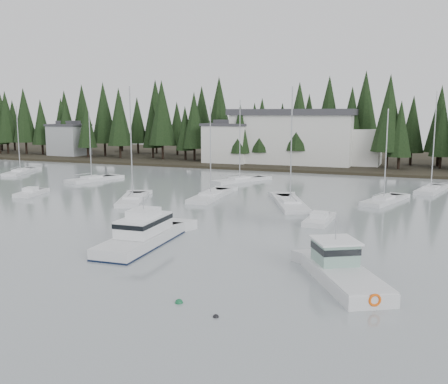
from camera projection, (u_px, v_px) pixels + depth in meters
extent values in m
cube|color=black|center=(330.00, 160.00, 113.81)|extent=(240.00, 54.00, 1.00)
cube|color=silver|center=(228.00, 144.00, 103.21)|extent=(9.00, 7.00, 7.50)
cube|color=#38383D|center=(228.00, 125.00, 102.58)|extent=(9.54, 7.42, 0.50)
cube|color=#38383D|center=(228.00, 122.00, 102.49)|extent=(4.95, 3.85, 0.80)
cube|color=#999EA0|center=(69.00, 141.00, 120.45)|extent=(8.00, 7.00, 7.00)
cube|color=#38383D|center=(68.00, 125.00, 119.86)|extent=(8.48, 7.42, 0.50)
cube|color=#38383D|center=(68.00, 122.00, 119.77)|extent=(4.40, 3.85, 0.80)
cube|color=silver|center=(293.00, 139.00, 101.01)|extent=(24.00, 10.00, 10.00)
cube|color=#38383D|center=(293.00, 112.00, 100.18)|extent=(25.00, 11.00, 1.20)
cube|color=silver|center=(354.00, 147.00, 98.69)|extent=(10.00, 8.00, 7.00)
cube|color=silver|center=(141.00, 244.00, 40.57)|extent=(3.82, 10.61, 1.52)
cube|color=black|center=(141.00, 245.00, 40.59)|extent=(3.85, 10.67, 0.21)
cube|color=white|center=(144.00, 225.00, 40.83)|extent=(2.95, 5.57, 1.38)
cube|color=black|center=(144.00, 221.00, 40.78)|extent=(3.02, 5.63, 0.38)
cube|color=white|center=(144.00, 213.00, 40.67)|extent=(2.09, 2.82, 0.62)
cylinder|color=#A5A8AD|center=(143.00, 204.00, 40.55)|extent=(0.10, 0.10, 1.04)
cube|color=silver|center=(344.00, 283.00, 31.37)|extent=(6.89, 8.87, 1.39)
cube|color=silver|center=(345.00, 271.00, 31.26)|extent=(6.76, 8.70, 0.13)
cube|color=#7CA394|center=(335.00, 252.00, 32.81)|extent=(3.41, 3.45, 1.49)
cube|color=white|center=(336.00, 240.00, 32.68)|extent=(3.84, 3.89, 0.13)
cube|color=black|center=(335.00, 248.00, 32.76)|extent=(3.48, 3.51, 0.43)
cylinder|color=#A5A8AD|center=(336.00, 227.00, 32.54)|extent=(0.08, 0.08, 1.71)
torus|color=#F2590C|center=(375.00, 300.00, 27.13)|extent=(0.72, 0.51, 0.75)
cube|color=silver|center=(92.00, 181.00, 78.97)|extent=(4.78, 8.90, 1.05)
cube|color=white|center=(92.00, 177.00, 78.87)|extent=(2.63, 3.27, 0.30)
cylinder|color=#A5A8AD|center=(90.00, 145.00, 78.08)|extent=(0.14, 0.14, 10.28)
cube|color=silver|center=(20.00, 173.00, 88.97)|extent=(6.17, 10.31, 1.05)
cube|color=white|center=(20.00, 170.00, 88.87)|extent=(3.00, 3.86, 0.30)
cylinder|color=#A5A8AD|center=(18.00, 139.00, 88.00)|extent=(0.14, 0.14, 11.29)
cube|color=silver|center=(240.00, 182.00, 77.94)|extent=(6.74, 9.55, 1.05)
cube|color=white|center=(240.00, 178.00, 77.84)|extent=(3.05, 3.67, 0.30)
cylinder|color=#A5A8AD|center=(240.00, 140.00, 76.90)|extent=(0.14, 0.14, 12.11)
cube|color=silver|center=(384.00, 203.00, 60.03)|extent=(5.02, 8.92, 1.05)
cube|color=white|center=(384.00, 197.00, 59.93)|extent=(2.56, 3.31, 0.30)
cylinder|color=#A5A8AD|center=(386.00, 154.00, 59.11)|extent=(0.14, 0.14, 10.64)
cube|color=silver|center=(211.00, 198.00, 63.44)|extent=(3.60, 10.82, 1.05)
cube|color=white|center=(211.00, 193.00, 63.34)|extent=(2.23, 3.75, 0.30)
cylinder|color=#A5A8AD|center=(210.00, 151.00, 62.49)|extent=(0.14, 0.14, 10.95)
cube|color=silver|center=(290.00, 206.00, 58.09)|extent=(6.95, 11.11, 1.05)
cube|color=white|center=(290.00, 200.00, 57.99)|extent=(3.31, 4.19, 0.30)
cylinder|color=#A5A8AD|center=(291.00, 145.00, 56.98)|extent=(0.14, 0.14, 13.12)
cube|color=silver|center=(431.00, 192.00, 68.24)|extent=(4.42, 8.81, 1.05)
cube|color=white|center=(431.00, 187.00, 68.14)|extent=(2.40, 3.21, 0.30)
cylinder|color=#A5A8AD|center=(434.00, 140.00, 67.14)|extent=(0.14, 0.14, 12.99)
cube|color=silver|center=(133.00, 201.00, 60.74)|extent=(6.30, 9.71, 1.05)
cube|color=white|center=(133.00, 196.00, 60.64)|extent=(3.07, 3.70, 0.30)
cylinder|color=#A5A8AD|center=(131.00, 143.00, 59.62)|extent=(0.14, 0.14, 13.26)
cube|color=silver|center=(31.00, 195.00, 65.40)|extent=(3.27, 5.48, 0.90)
cube|color=white|center=(31.00, 189.00, 65.29)|extent=(1.82, 1.93, 0.55)
cube|color=silver|center=(319.00, 222.00, 49.07)|extent=(2.32, 5.68, 0.90)
cube|color=white|center=(319.00, 215.00, 48.96)|extent=(1.53, 1.83, 0.55)
sphere|color=#145933|center=(179.00, 303.00, 28.30)|extent=(0.46, 0.46, 0.46)
sphere|color=black|center=(216.00, 317.00, 26.33)|extent=(0.33, 0.33, 0.33)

